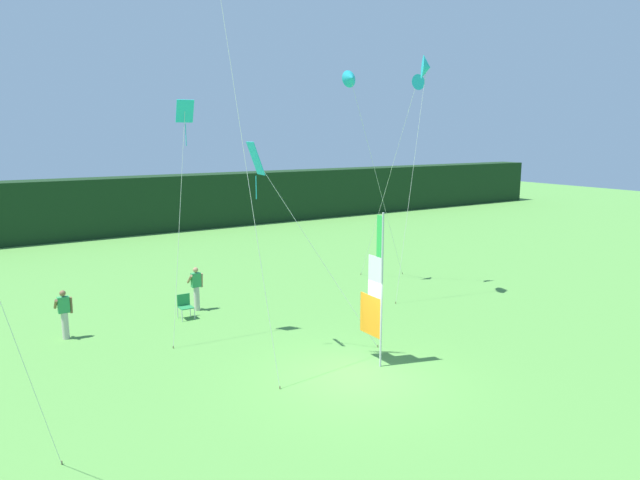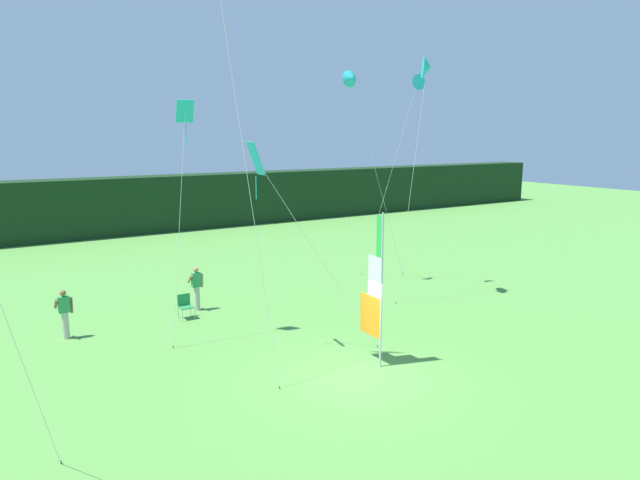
{
  "view_description": "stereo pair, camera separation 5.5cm",
  "coord_description": "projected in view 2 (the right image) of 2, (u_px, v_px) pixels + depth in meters",
  "views": [
    {
      "loc": [
        -9.11,
        -12.2,
        6.72
      ],
      "look_at": [
        0.53,
        2.91,
        3.41
      ],
      "focal_mm": 32.25,
      "sensor_mm": 36.0,
      "label": 1
    },
    {
      "loc": [
        -9.07,
        -12.23,
        6.72
      ],
      "look_at": [
        0.53,
        2.91,
        3.41
      ],
      "focal_mm": 32.25,
      "sensor_mm": 36.0,
      "label": 2
    }
  ],
  "objects": [
    {
      "name": "ground_plane",
      "position": [
        359.0,
        377.0,
        16.16
      ],
      "size": [
        120.0,
        120.0,
        0.0
      ],
      "primitive_type": "plane",
      "color": "#518E3D"
    },
    {
      "name": "distant_treeline",
      "position": [
        118.0,
        206.0,
        38.78
      ],
      "size": [
        80.0,
        2.4,
        3.86
      ],
      "primitive_type": "cube",
      "color": "black",
      "rests_on": "ground"
    },
    {
      "name": "banner_flag",
      "position": [
        375.0,
        292.0,
        16.72
      ],
      "size": [
        0.06,
        1.03,
        4.56
      ],
      "color": "#B7B7BC",
      "rests_on": "ground"
    },
    {
      "name": "person_near_banner",
      "position": [
        197.0,
        287.0,
        22.11
      ],
      "size": [
        0.55,
        0.48,
        1.71
      ],
      "color": "#B7B2A3",
      "rests_on": "ground"
    },
    {
      "name": "person_mid_field",
      "position": [
        65.0,
        313.0,
        19.02
      ],
      "size": [
        0.55,
        0.48,
        1.67
      ],
      "color": "#B7B2A3",
      "rests_on": "ground"
    },
    {
      "name": "folding_chair",
      "position": [
        185.0,
        305.0,
        21.23
      ],
      "size": [
        0.51,
        0.51,
        0.89
      ],
      "color": "#BCBCC1",
      "rests_on": "ground"
    },
    {
      "name": "kite_cyan_delta_2",
      "position": [
        351.0,
        80.0,
        24.4
      ],
      "size": [
        3.75,
        0.43,
        9.43
      ],
      "color": "brown",
      "rests_on": "ground"
    },
    {
      "name": "kite_cyan_diamond_3",
      "position": [
        260.0,
        166.0,
        17.06
      ],
      "size": [
        3.57,
        2.19,
        6.51
      ],
      "color": "brown",
      "rests_on": "ground"
    },
    {
      "name": "kite_cyan_delta_4",
      "position": [
        417.0,
        84.0,
        24.09
      ],
      "size": [
        0.93,
        3.17,
        9.19
      ],
      "color": "brown",
      "rests_on": "ground"
    },
    {
      "name": "kite_cyan_diamond_5",
      "position": [
        184.0,
        127.0,
        18.0
      ],
      "size": [
        1.24,
        0.86,
        7.78
      ],
      "color": "brown",
      "rests_on": "ground"
    },
    {
      "name": "kite_cyan_delta_6",
      "position": [
        427.0,
        68.0,
        22.32
      ],
      "size": [
        1.84,
        0.94,
        9.74
      ],
      "color": "brown",
      "rests_on": "ground"
    }
  ]
}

